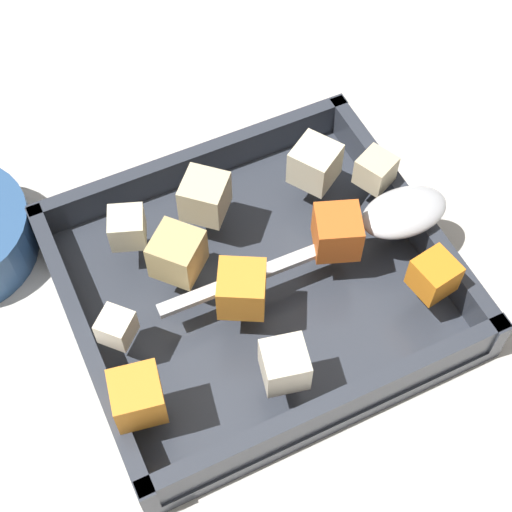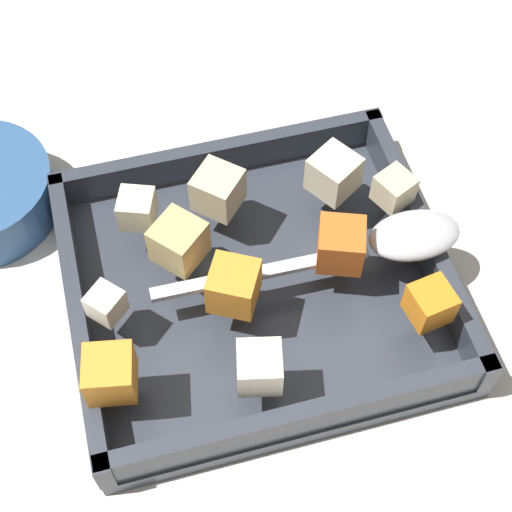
% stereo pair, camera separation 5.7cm
% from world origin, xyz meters
% --- Properties ---
extents(ground_plane, '(4.00, 4.00, 0.00)m').
position_xyz_m(ground_plane, '(0.00, 0.00, 0.00)').
color(ground_plane, beige).
extents(baking_dish, '(0.28, 0.25, 0.05)m').
position_xyz_m(baking_dish, '(0.00, -0.00, 0.01)').
color(baking_dish, '#333842').
rests_on(baking_dish, ground_plane).
extents(carrot_chunk_rim_edge, '(0.03, 0.03, 0.03)m').
position_xyz_m(carrot_chunk_rim_edge, '(-0.11, 0.07, 0.06)').
color(carrot_chunk_rim_edge, orange).
rests_on(carrot_chunk_rim_edge, baking_dish).
extents(carrot_chunk_near_left, '(0.04, 0.04, 0.03)m').
position_xyz_m(carrot_chunk_near_left, '(0.12, 0.07, 0.06)').
color(carrot_chunk_near_left, orange).
rests_on(carrot_chunk_near_left, baking_dish).
extents(carrot_chunk_near_right, '(0.05, 0.05, 0.03)m').
position_xyz_m(carrot_chunk_near_right, '(0.02, 0.02, 0.06)').
color(carrot_chunk_near_right, orange).
rests_on(carrot_chunk_near_right, baking_dish).
extents(carrot_chunk_near_spoon, '(0.04, 0.04, 0.03)m').
position_xyz_m(carrot_chunk_near_spoon, '(-0.06, 0.01, 0.06)').
color(carrot_chunk_near_spoon, orange).
rests_on(carrot_chunk_near_spoon, baking_dish).
extents(potato_chunk_corner_ne, '(0.03, 0.03, 0.03)m').
position_xyz_m(potato_chunk_corner_ne, '(-0.12, -0.03, 0.06)').
color(potato_chunk_corner_ne, beige).
rests_on(potato_chunk_corner_ne, baking_dish).
extents(potato_chunk_heap_top, '(0.03, 0.03, 0.03)m').
position_xyz_m(potato_chunk_heap_top, '(0.08, -0.06, 0.06)').
color(potato_chunk_heap_top, beige).
rests_on(potato_chunk_heap_top, baking_dish).
extents(potato_chunk_back_center, '(0.05, 0.05, 0.03)m').
position_xyz_m(potato_chunk_back_center, '(0.05, -0.02, 0.06)').
color(potato_chunk_back_center, tan).
rests_on(potato_chunk_back_center, baking_dish).
extents(potato_chunk_front_center, '(0.05, 0.05, 0.03)m').
position_xyz_m(potato_chunk_front_center, '(0.01, -0.06, 0.06)').
color(potato_chunk_front_center, beige).
rests_on(potato_chunk_front_center, baking_dish).
extents(potato_chunk_mid_left, '(0.05, 0.05, 0.03)m').
position_xyz_m(potato_chunk_mid_left, '(-0.08, -0.06, 0.06)').
color(potato_chunk_mid_left, beige).
rests_on(potato_chunk_mid_left, baking_dish).
extents(parsnip_chunk_far_left, '(0.04, 0.04, 0.03)m').
position_xyz_m(parsnip_chunk_far_left, '(0.02, 0.09, 0.06)').
color(parsnip_chunk_far_left, silver).
rests_on(parsnip_chunk_far_left, baking_dish).
extents(parsnip_chunk_under_handle, '(0.03, 0.03, 0.02)m').
position_xyz_m(parsnip_chunk_under_handle, '(0.11, 0.01, 0.06)').
color(parsnip_chunk_under_handle, silver).
rests_on(parsnip_chunk_under_handle, baking_dish).
extents(serving_spoon, '(0.24, 0.05, 0.02)m').
position_xyz_m(serving_spoon, '(-0.10, 0.01, 0.06)').
color(serving_spoon, silver).
rests_on(serving_spoon, baking_dish).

